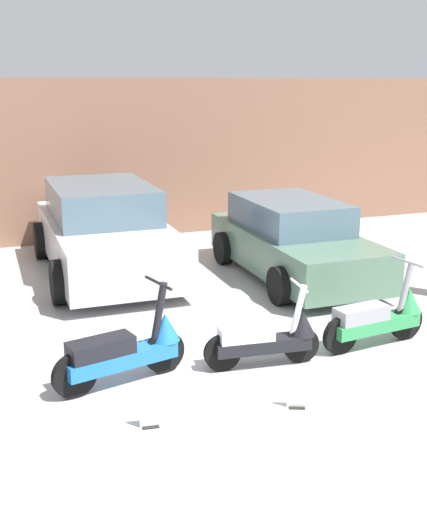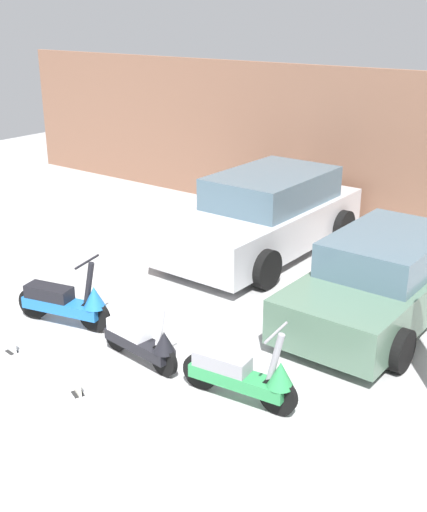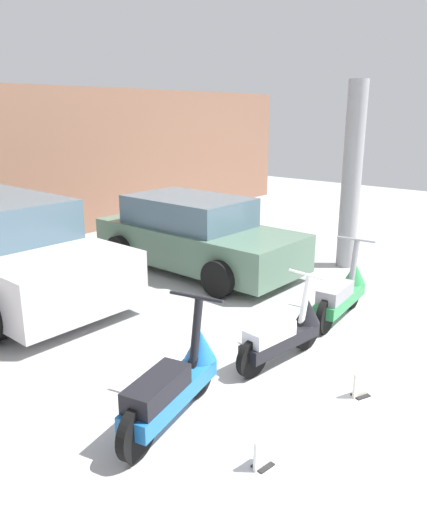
{
  "view_description": "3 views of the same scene",
  "coord_description": "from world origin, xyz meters",
  "px_view_note": "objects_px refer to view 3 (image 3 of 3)",
  "views": [
    {
      "loc": [
        -2.69,
        -5.11,
        3.13
      ],
      "look_at": [
        0.13,
        2.42,
        0.96
      ],
      "focal_mm": 45.0,
      "sensor_mm": 36.0,
      "label": 1
    },
    {
      "loc": [
        5.33,
        -4.22,
        4.29
      ],
      "look_at": [
        0.11,
        2.73,
        0.93
      ],
      "focal_mm": 45.0,
      "sensor_mm": 36.0,
      "label": 2
    },
    {
      "loc": [
        -4.15,
        -1.68,
        2.72
      ],
      "look_at": [
        0.58,
        2.34,
        0.91
      ],
      "focal_mm": 35.0,
      "sensor_mm": 36.0,
      "label": 3
    }
  ],
  "objects_px": {
    "car_rear_center": "(196,235)",
    "support_column_side": "(352,177)",
    "placard_near_right_scooter": "(361,385)",
    "scooter_front_right": "(284,333)",
    "scooter_front_center": "(342,292)",
    "placard_near_left_scooter": "(263,454)",
    "scooter_front_left": "(175,382)",
    "car_rear_left": "(1,250)"
  },
  "relations": [
    {
      "from": "car_rear_center",
      "to": "support_column_side",
      "type": "height_order",
      "value": "support_column_side"
    },
    {
      "from": "car_rear_center",
      "to": "placard_near_right_scooter",
      "type": "xyz_separation_m",
      "value": [
        -2.04,
        -4.06,
        -0.5
      ]
    },
    {
      "from": "scooter_front_right",
      "to": "placard_near_right_scooter",
      "type": "bearing_deg",
      "value": -91.48
    },
    {
      "from": "scooter_front_right",
      "to": "scooter_front_center",
      "type": "distance_m",
      "value": 1.53
    },
    {
      "from": "car_rear_center",
      "to": "placard_near_left_scooter",
      "type": "distance_m",
      "value": 5.27
    },
    {
      "from": "scooter_front_left",
      "to": "support_column_side",
      "type": "bearing_deg",
      "value": -3.55
    },
    {
      "from": "scooter_front_center",
      "to": "car_rear_center",
      "type": "distance_m",
      "value": 3.04
    },
    {
      "from": "scooter_front_right",
      "to": "car_rear_left",
      "type": "bearing_deg",
      "value": 108.71
    },
    {
      "from": "car_rear_left",
      "to": "placard_near_left_scooter",
      "type": "height_order",
      "value": "car_rear_left"
    },
    {
      "from": "scooter_front_right",
      "to": "scooter_front_center",
      "type": "relative_size",
      "value": 0.92
    },
    {
      "from": "placard_near_left_scooter",
      "to": "placard_near_right_scooter",
      "type": "xyz_separation_m",
      "value": [
        1.47,
        -0.16,
        0.0
      ]
    },
    {
      "from": "scooter_front_center",
      "to": "placard_near_left_scooter",
      "type": "bearing_deg",
      "value": -170.15
    },
    {
      "from": "car_rear_center",
      "to": "scooter_front_right",
      "type": "bearing_deg",
      "value": -31.19
    },
    {
      "from": "scooter_front_left",
      "to": "support_column_side",
      "type": "height_order",
      "value": "support_column_side"
    },
    {
      "from": "scooter_front_center",
      "to": "placard_near_left_scooter",
      "type": "xyz_separation_m",
      "value": [
        -3.13,
        -0.89,
        -0.25
      ]
    },
    {
      "from": "car_rear_center",
      "to": "scooter_front_left",
      "type": "bearing_deg",
      "value": -49.46
    },
    {
      "from": "scooter_front_left",
      "to": "car_rear_left",
      "type": "relative_size",
      "value": 0.34
    },
    {
      "from": "scooter_front_left",
      "to": "scooter_front_center",
      "type": "distance_m",
      "value": 3.12
    },
    {
      "from": "scooter_front_left",
      "to": "scooter_front_right",
      "type": "height_order",
      "value": "scooter_front_left"
    },
    {
      "from": "scooter_front_left",
      "to": "placard_near_right_scooter",
      "type": "relative_size",
      "value": 5.81
    },
    {
      "from": "placard_near_right_scooter",
      "to": "scooter_front_center",
      "type": "bearing_deg",
      "value": 32.16
    },
    {
      "from": "placard_near_right_scooter",
      "to": "support_column_side",
      "type": "height_order",
      "value": "support_column_side"
    },
    {
      "from": "scooter_front_center",
      "to": "placard_near_right_scooter",
      "type": "height_order",
      "value": "scooter_front_center"
    },
    {
      "from": "support_column_side",
      "to": "car_rear_left",
      "type": "bearing_deg",
      "value": 145.1
    },
    {
      "from": "scooter_front_center",
      "to": "car_rear_left",
      "type": "xyz_separation_m",
      "value": [
        -2.5,
        4.36,
        0.34
      ]
    },
    {
      "from": "placard_near_left_scooter",
      "to": "scooter_front_right",
      "type": "bearing_deg",
      "value": 27.49
    },
    {
      "from": "car_rear_center",
      "to": "placard_near_left_scooter",
      "type": "height_order",
      "value": "car_rear_center"
    },
    {
      "from": "scooter_front_center",
      "to": "placard_near_left_scooter",
      "type": "distance_m",
      "value": 3.27
    },
    {
      "from": "scooter_front_center",
      "to": "car_rear_left",
      "type": "height_order",
      "value": "car_rear_left"
    },
    {
      "from": "scooter_front_right",
      "to": "scooter_front_left",
      "type": "bearing_deg",
      "value": -178.75
    },
    {
      "from": "scooter_front_center",
      "to": "support_column_side",
      "type": "xyz_separation_m",
      "value": [
        2.26,
        1.04,
        1.25
      ]
    },
    {
      "from": "scooter_front_left",
      "to": "car_rear_center",
      "type": "height_order",
      "value": "car_rear_center"
    },
    {
      "from": "car_rear_center",
      "to": "placard_near_right_scooter",
      "type": "height_order",
      "value": "car_rear_center"
    },
    {
      "from": "car_rear_center",
      "to": "placard_near_left_scooter",
      "type": "bearing_deg",
      "value": -41.32
    },
    {
      "from": "support_column_side",
      "to": "placard_near_left_scooter",
      "type": "bearing_deg",
      "value": -160.28
    },
    {
      "from": "scooter_front_center",
      "to": "scooter_front_left",
      "type": "bearing_deg",
      "value": 172.4
    },
    {
      "from": "scooter_front_left",
      "to": "placard_near_left_scooter",
      "type": "distance_m",
      "value": 1.01
    },
    {
      "from": "car_rear_left",
      "to": "placard_near_left_scooter",
      "type": "bearing_deg",
      "value": -6.29
    },
    {
      "from": "scooter_front_right",
      "to": "car_rear_center",
      "type": "height_order",
      "value": "car_rear_center"
    },
    {
      "from": "scooter_front_center",
      "to": "car_rear_left",
      "type": "distance_m",
      "value": 5.04
    },
    {
      "from": "scooter_front_left",
      "to": "car_rear_left",
      "type": "distance_m",
      "value": 4.33
    },
    {
      "from": "scooter_front_right",
      "to": "car_rear_center",
      "type": "relative_size",
      "value": 0.36
    }
  ]
}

